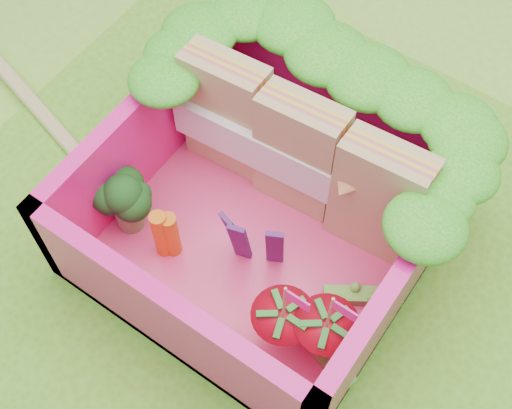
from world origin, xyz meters
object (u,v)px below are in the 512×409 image
object	(u,v)px
sandwich_stack	(301,155)
bento_box	(265,207)
broccoli	(125,200)
strawberry_left	(282,326)
strawberry_right	(325,336)
chopsticks	(48,120)

from	to	relation	value
sandwich_stack	bento_box	bearing A→B (deg)	-91.22
broccoli	strawberry_left	bearing A→B (deg)	-4.39
strawberry_right	sandwich_stack	bearing A→B (deg)	131.18
bento_box	chopsticks	bearing A→B (deg)	-176.44
bento_box	strawberry_right	size ratio (longest dim) A/B	2.66
broccoli	strawberry_left	world-z (taller)	strawberry_left
chopsticks	sandwich_stack	bearing A→B (deg)	14.79
strawberry_right	chopsticks	bearing A→B (deg)	172.68
bento_box	broccoli	xyz separation A→B (m)	(-0.51, -0.29, -0.04)
broccoli	strawberry_right	world-z (taller)	strawberry_right
bento_box	strawberry_right	xyz separation A→B (m)	(0.48, -0.29, -0.09)
strawberry_left	strawberry_right	distance (m)	0.17
broccoli	strawberry_left	size ratio (longest dim) A/B	0.66
broccoli	chopsticks	world-z (taller)	broccoli
chopsticks	strawberry_left	bearing A→B (deg)	-10.18
sandwich_stack	strawberry_left	distance (m)	0.70
sandwich_stack	strawberry_right	xyz separation A→B (m)	(0.47, -0.54, -0.17)
broccoli	strawberry_left	distance (m)	0.83
bento_box	sandwich_stack	distance (m)	0.26
broccoli	sandwich_stack	bearing A→B (deg)	46.16
sandwich_stack	broccoli	xyz separation A→B (m)	(-0.51, -0.53, -0.12)
sandwich_stack	strawberry_left	xyz separation A→B (m)	(0.32, -0.60, -0.18)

